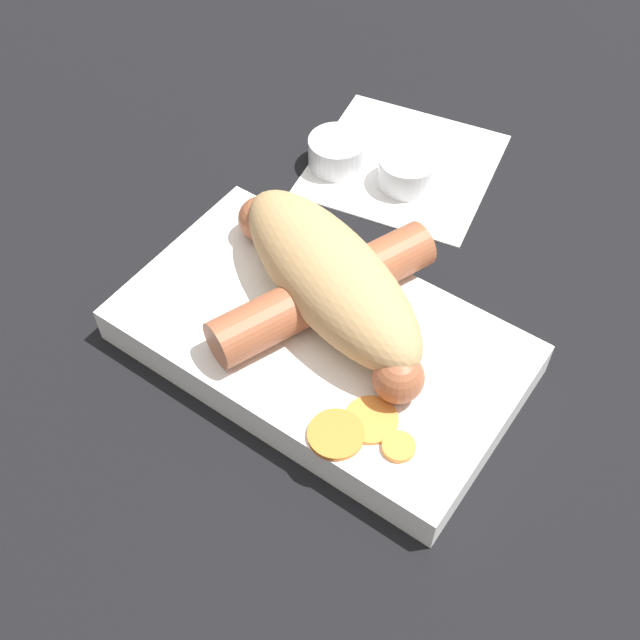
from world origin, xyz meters
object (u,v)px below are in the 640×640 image
at_px(bread_roll, 330,276).
at_px(sausage, 324,292).
at_px(food_tray, 320,342).
at_px(condiment_cup_far, 337,154).
at_px(condiment_cup_near, 407,173).

xyz_separation_m(bread_roll, sausage, (-0.00, -0.01, -0.01)).
height_order(food_tray, condiment_cup_far, food_tray).
bearing_deg(bread_roll, food_tray, -71.02).
relative_size(sausage, condiment_cup_far, 3.85).
bearing_deg(food_tray, bread_roll, 108.98).
distance_m(food_tray, sausage, 0.04).
distance_m(sausage, condiment_cup_near, 0.18).
relative_size(sausage, condiment_cup_near, 3.85).
relative_size(condiment_cup_near, condiment_cup_far, 1.00).
xyz_separation_m(food_tray, bread_roll, (-0.01, 0.02, 0.04)).
bearing_deg(sausage, condiment_cup_far, 121.61).
bearing_deg(condiment_cup_near, food_tray, -76.90).
distance_m(bread_roll, condiment_cup_far, 0.19).
distance_m(bread_roll, condiment_cup_near, 0.18).
bearing_deg(condiment_cup_near, bread_roll, -77.73).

